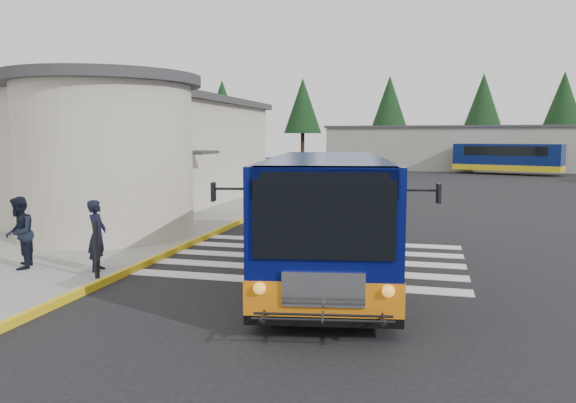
% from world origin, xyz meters
% --- Properties ---
extents(ground, '(140.00, 140.00, 0.00)m').
position_xyz_m(ground, '(0.00, 0.00, 0.00)').
color(ground, black).
rests_on(ground, ground).
extents(sidewalk, '(10.00, 34.00, 0.15)m').
position_xyz_m(sidewalk, '(-9.00, 4.00, 0.07)').
color(sidewalk, gray).
rests_on(sidewalk, ground).
extents(curb_strip, '(0.12, 34.00, 0.16)m').
position_xyz_m(curb_strip, '(-4.05, 4.00, 0.08)').
color(curb_strip, yellow).
rests_on(curb_strip, ground).
extents(station_building, '(12.70, 18.70, 4.80)m').
position_xyz_m(station_building, '(-10.84, 6.91, 2.57)').
color(station_building, beige).
rests_on(station_building, ground).
extents(crosswalk, '(8.00, 5.35, 0.01)m').
position_xyz_m(crosswalk, '(-0.50, -0.80, 0.01)').
color(crosswalk, silver).
rests_on(crosswalk, ground).
extents(depot_building, '(26.40, 8.40, 4.20)m').
position_xyz_m(depot_building, '(6.00, 42.00, 2.11)').
color(depot_building, gray).
rests_on(depot_building, ground).
extents(tree_line, '(58.40, 4.40, 10.00)m').
position_xyz_m(tree_line, '(6.29, 50.00, 6.77)').
color(tree_line, black).
rests_on(tree_line, ground).
extents(transit_bus, '(4.37, 9.74, 2.67)m').
position_xyz_m(transit_bus, '(0.33, -2.27, 1.28)').
color(transit_bus, '#060C50').
rests_on(transit_bus, ground).
extents(pedestrian_a, '(0.50, 0.65, 1.59)m').
position_xyz_m(pedestrian_a, '(-4.57, -3.84, 0.95)').
color(pedestrian_a, black).
rests_on(pedestrian_a, sidewalk).
extents(pedestrian_b, '(0.93, 1.00, 1.64)m').
position_xyz_m(pedestrian_b, '(-6.38, -4.10, 0.97)').
color(pedestrian_b, black).
rests_on(pedestrian_b, sidewalk).
extents(bollard, '(0.10, 0.10, 1.23)m').
position_xyz_m(bollard, '(-4.20, -4.45, 0.76)').
color(bollard, black).
rests_on(bollard, sidewalk).
extents(far_bus_a, '(8.88, 5.27, 2.21)m').
position_xyz_m(far_bus_a, '(8.92, 35.64, 1.44)').
color(far_bus_a, '#071753').
rests_on(far_bus_a, ground).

